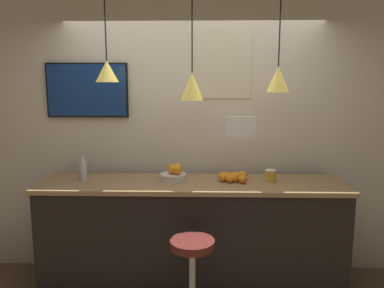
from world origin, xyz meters
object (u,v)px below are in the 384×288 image
object	(u,v)px
bar_stool	(192,269)
mounted_tv	(87,90)
fruit_bowl	(174,174)
spread_jar	(271,175)
juice_bottle	(83,170)

from	to	relation	value
bar_stool	mounted_tv	world-z (taller)	mounted_tv
bar_stool	mounted_tv	size ratio (longest dim) A/B	0.90
fruit_bowl	mounted_tv	xyz separation A→B (m)	(-0.87, 0.33, 0.76)
bar_stool	mounted_tv	distance (m)	1.98
spread_jar	mounted_tv	bearing A→B (deg)	169.34
juice_bottle	mounted_tv	size ratio (longest dim) A/B	0.28
bar_stool	juice_bottle	bearing A→B (deg)	148.42
bar_stool	juice_bottle	size ratio (longest dim) A/B	3.24
fruit_bowl	juice_bottle	xyz separation A→B (m)	(-0.85, -0.00, 0.03)
juice_bottle	spread_jar	size ratio (longest dim) A/B	2.09
juice_bottle	mounted_tv	xyz separation A→B (m)	(-0.03, 0.33, 0.72)
bar_stool	spread_jar	xyz separation A→B (m)	(0.70, 0.63, 0.60)
mounted_tv	juice_bottle	bearing A→B (deg)	-85.51
juice_bottle	spread_jar	bearing A→B (deg)	-0.00
bar_stool	fruit_bowl	distance (m)	0.90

